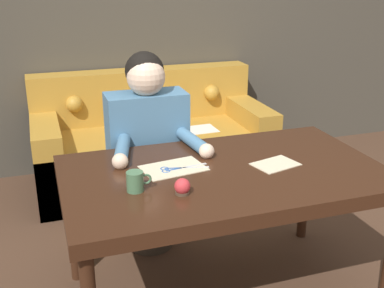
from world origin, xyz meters
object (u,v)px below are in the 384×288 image
object	(u,v)px
person	(148,151)
scissors	(176,169)
couch	(151,144)
mug	(136,181)
dining_table	(224,182)
pin_cushion	(182,187)

from	to	relation	value
person	scissors	distance (m)	0.52
person	couch	bearing A→B (deg)	75.55
scissors	mug	xyz separation A→B (m)	(-0.24, -0.17, 0.04)
dining_table	scissors	bearing A→B (deg)	159.90
scissors	mug	bearing A→B (deg)	-143.94
mug	pin_cushion	distance (m)	0.21
dining_table	person	xyz separation A→B (m)	(-0.24, 0.59, -0.03)
dining_table	couch	bearing A→B (deg)	89.43
couch	pin_cushion	world-z (taller)	couch
mug	pin_cushion	bearing A→B (deg)	-26.72
couch	person	xyz separation A→B (m)	(-0.26, -0.99, 0.33)
couch	scissors	bearing A→B (deg)	-98.89
couch	scissors	distance (m)	1.58
scissors	pin_cushion	xyz separation A→B (m)	(-0.05, -0.27, 0.03)
mug	pin_cushion	world-z (taller)	mug
dining_table	pin_cushion	bearing A→B (deg)	-145.66
person	pin_cushion	size ratio (longest dim) A/B	17.05
person	scissors	bearing A→B (deg)	-87.76
scissors	pin_cushion	world-z (taller)	pin_cushion
dining_table	mug	bearing A→B (deg)	-168.62
couch	mug	world-z (taller)	couch
pin_cushion	scissors	bearing A→B (deg)	79.07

